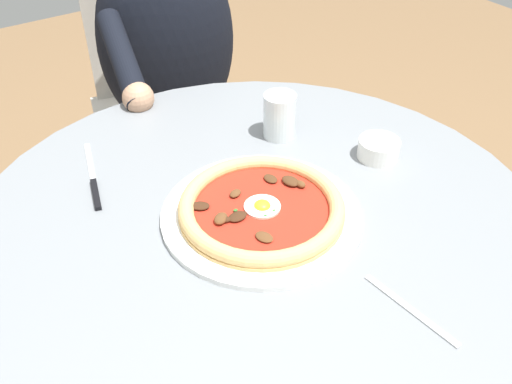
# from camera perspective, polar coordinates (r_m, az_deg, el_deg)

# --- Properties ---
(dining_table) EXTENTS (0.99, 0.99, 0.72)m
(dining_table) POSITION_cam_1_polar(r_m,az_deg,el_deg) (1.08, 0.11, -9.59)
(dining_table) COLOR gray
(dining_table) RESTS_ON ground
(pizza_on_plate) EXTENTS (0.34, 0.34, 0.04)m
(pizza_on_plate) POSITION_cam_1_polar(r_m,az_deg,el_deg) (0.95, 0.51, -1.71)
(pizza_on_plate) COLOR white
(pizza_on_plate) RESTS_ON dining_table
(water_glass) EXTENTS (0.07, 0.07, 0.09)m
(water_glass) POSITION_cam_1_polar(r_m,az_deg,el_deg) (1.15, 2.36, 7.34)
(water_glass) COLOR silver
(water_glass) RESTS_ON dining_table
(steak_knife) EXTENTS (0.07, 0.21, 0.01)m
(steak_knife) POSITION_cam_1_polar(r_m,az_deg,el_deg) (1.07, -15.88, 0.77)
(steak_knife) COLOR silver
(steak_knife) RESTS_ON dining_table
(ramekin_capers) EXTENTS (0.08, 0.08, 0.04)m
(ramekin_capers) POSITION_cam_1_polar(r_m,az_deg,el_deg) (1.12, 12.16, 4.30)
(ramekin_capers) COLOR white
(ramekin_capers) RESTS_ON dining_table
(fork_utensil) EXTENTS (0.02, 0.16, 0.00)m
(fork_utensil) POSITION_cam_1_polar(r_m,az_deg,el_deg) (0.85, 15.16, -11.25)
(fork_utensil) COLOR #BCBCC1
(fork_utensil) RESTS_ON dining_table
(diner_person) EXTENTS (0.45, 0.48, 1.18)m
(diner_person) POSITION_cam_1_polar(r_m,az_deg,el_deg) (1.67, -8.26, 8.06)
(diner_person) COLOR #282833
(diner_person) RESTS_ON ground
(cafe_chair_diner) EXTENTS (0.54, 0.54, 0.85)m
(cafe_chair_diner) POSITION_cam_1_polar(r_m,az_deg,el_deg) (1.80, -9.17, 10.03)
(cafe_chair_diner) COLOR beige
(cafe_chair_diner) RESTS_ON ground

